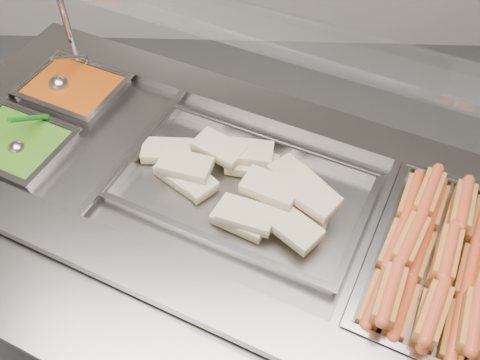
{
  "coord_description": "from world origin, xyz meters",
  "views": [
    {
      "loc": [
        0.13,
        -0.65,
        2.21
      ],
      "look_at": [
        0.09,
        0.39,
        0.99
      ],
      "focal_mm": 40.0,
      "sensor_mm": 36.0,
      "label": 1
    }
  ],
  "objects_px": {
    "pan_hotdogs": "(440,270)",
    "serving_spoon": "(20,144)",
    "ladle": "(60,83)",
    "steam_counter": "(227,262)",
    "sneeze_guard": "(259,30)",
    "pan_wraps": "(243,192)"
  },
  "relations": [
    {
      "from": "pan_wraps",
      "to": "pan_hotdogs",
      "type": "bearing_deg",
      "value": -23.72
    },
    {
      "from": "serving_spoon",
      "to": "pan_hotdogs",
      "type": "bearing_deg",
      "value": -16.83
    },
    {
      "from": "steam_counter",
      "to": "serving_spoon",
      "type": "bearing_deg",
      "value": 169.97
    },
    {
      "from": "steam_counter",
      "to": "serving_spoon",
      "type": "height_order",
      "value": "serving_spoon"
    },
    {
      "from": "ladle",
      "to": "pan_hotdogs",
      "type": "bearing_deg",
      "value": -29.42
    },
    {
      "from": "steam_counter",
      "to": "pan_wraps",
      "type": "distance_m",
      "value": 0.46
    },
    {
      "from": "pan_wraps",
      "to": "steam_counter",
      "type": "bearing_deg",
      "value": 156.28
    },
    {
      "from": "pan_wraps",
      "to": "serving_spoon",
      "type": "relative_size",
      "value": 4.66
    },
    {
      "from": "pan_hotdogs",
      "to": "ladle",
      "type": "relative_size",
      "value": 3.49
    },
    {
      "from": "pan_hotdogs",
      "to": "serving_spoon",
      "type": "height_order",
      "value": "serving_spoon"
    },
    {
      "from": "pan_hotdogs",
      "to": "pan_wraps",
      "type": "distance_m",
      "value": 0.61
    },
    {
      "from": "sneeze_guard",
      "to": "ladle",
      "type": "height_order",
      "value": "sneeze_guard"
    },
    {
      "from": "pan_wraps",
      "to": "serving_spoon",
      "type": "xyz_separation_m",
      "value": [
        -0.73,
        0.14,
        0.04
      ]
    },
    {
      "from": "steam_counter",
      "to": "serving_spoon",
      "type": "relative_size",
      "value": 12.23
    },
    {
      "from": "steam_counter",
      "to": "sneeze_guard",
      "type": "bearing_deg",
      "value": 66.28
    },
    {
      "from": "steam_counter",
      "to": "pan_hotdogs",
      "type": "xyz_separation_m",
      "value": [
        0.61,
        -0.27,
        0.44
      ]
    },
    {
      "from": "steam_counter",
      "to": "ladle",
      "type": "height_order",
      "value": "ladle"
    },
    {
      "from": "pan_hotdogs",
      "to": "serving_spoon",
      "type": "xyz_separation_m",
      "value": [
        -1.28,
        0.39,
        0.06
      ]
    },
    {
      "from": "sneeze_guard",
      "to": "pan_wraps",
      "type": "bearing_deg",
      "value": -98.38
    },
    {
      "from": "steam_counter",
      "to": "ladle",
      "type": "xyz_separation_m",
      "value": [
        -0.62,
        0.42,
        0.49
      ]
    },
    {
      "from": "steam_counter",
      "to": "pan_hotdogs",
      "type": "bearing_deg",
      "value": -23.72
    },
    {
      "from": "pan_hotdogs",
      "to": "pan_wraps",
      "type": "bearing_deg",
      "value": 156.28
    }
  ]
}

